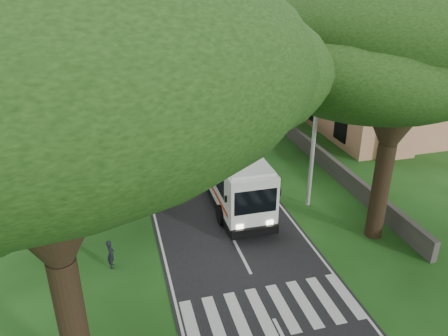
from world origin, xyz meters
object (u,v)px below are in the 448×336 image
object	(u,v)px
pole_mid	(223,69)
church	(361,64)
pole_near	(313,141)
distant_car_a	(146,75)
pole_far	(186,39)
distant_car_b	(123,60)
pedestrian	(111,254)
coach_bus	(224,160)
distant_car_c	(151,56)

from	to	relation	value
pole_mid	church	bearing A→B (deg)	-19.81
pole_near	distant_car_a	xyz separation A→B (m)	(-6.30, 34.59, -3.42)
pole_far	pole_mid	bearing A→B (deg)	-90.00
distant_car_a	distant_car_b	distance (m)	12.09
pole_mid	pedestrian	xyz separation A→B (m)	(-11.86, -23.14, -3.43)
distant_car_a	distant_car_b	bearing A→B (deg)	-78.14
coach_bus	distant_car_c	world-z (taller)	coach_bus
pole_mid	distant_car_b	bearing A→B (deg)	107.80
pole_near	pole_mid	xyz separation A→B (m)	(0.00, 20.00, 0.00)
church	pole_mid	xyz separation A→B (m)	(-12.36, 4.45, -0.73)
pole_mid	distant_car_a	size ratio (longest dim) A/B	1.86
pole_near	pole_far	bearing A→B (deg)	90.00
church	distant_car_b	size ratio (longest dim) A/B	6.61
pole_mid	distant_car_b	size ratio (longest dim) A/B	2.20
distant_car_a	distant_car_c	bearing A→B (deg)	-98.02
distant_car_a	pedestrian	distance (m)	38.14
distant_car_b	pole_mid	bearing A→B (deg)	-55.08
coach_bus	pedestrian	bearing A→B (deg)	-138.00
pole_near	distant_car_b	size ratio (longest dim) A/B	2.20
pole_mid	distant_car_a	world-z (taller)	pole_mid
pole_near	distant_car_a	distance (m)	35.33
church	coach_bus	distance (m)	20.82
distant_car_a	pedestrian	size ratio (longest dim) A/B	2.87
distant_car_c	pedestrian	distance (m)	51.75
coach_bus	distant_car_c	size ratio (longest dim) A/B	2.51
pole_mid	pole_far	distance (m)	20.00
distant_car_b	pole_far	bearing A→B (deg)	-20.19
pole_far	pedestrian	bearing A→B (deg)	-105.38
church	distant_car_c	size ratio (longest dim) A/B	4.79
pole_far	distant_car_c	distance (m)	9.63
pole_near	church	bearing A→B (deg)	51.50
pole_far	distant_car_c	world-z (taller)	pole_far
church	pole_far	distance (m)	27.41
pole_mid	pole_far	size ratio (longest dim) A/B	1.00
distant_car_c	pedestrian	world-z (taller)	pedestrian
pole_far	coach_bus	size ratio (longest dim) A/B	0.64
pole_mid	distant_car_c	distance (m)	28.52
pedestrian	pole_far	bearing A→B (deg)	-12.55
pole_far	distant_car_b	bearing A→B (deg)	142.68
pole_far	distant_car_a	xyz separation A→B (m)	(-6.30, -5.41, -3.42)
pole_near	coach_bus	distance (m)	6.03
pole_near	pole_mid	world-z (taller)	same
pole_far	pedestrian	xyz separation A→B (m)	(-11.86, -43.14, -3.43)
pole_near	distant_car_b	bearing A→B (deg)	100.36
pole_near	coach_bus	size ratio (longest dim) A/B	0.64
church	pedestrian	size ratio (longest dim) A/B	16.01
pole_near	distant_car_a	size ratio (longest dim) A/B	1.86
pole_mid	distant_car_b	xyz separation A→B (m)	(-8.50, 26.48, -3.55)
pole_mid	coach_bus	distance (m)	17.20
coach_bus	pole_far	bearing A→B (deg)	83.51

